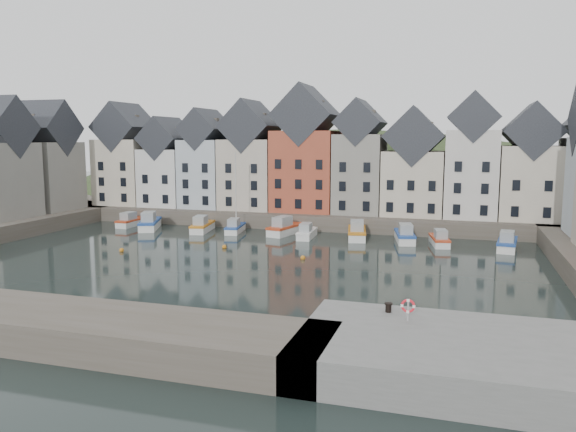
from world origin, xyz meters
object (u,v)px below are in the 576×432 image
at_px(boat_d, 235,227).
at_px(life_ring_post, 408,307).
at_px(boat_a, 131,221).
at_px(mooring_bollard, 388,307).

bearing_deg(boat_d, life_ring_post, -64.35).
distance_m(boat_a, life_ring_post, 55.68).
distance_m(mooring_bollard, life_ring_post, 1.95).
bearing_deg(boat_d, mooring_bollard, -64.66).
distance_m(boat_d, life_ring_post, 44.27).
bearing_deg(boat_a, life_ring_post, -42.01).
bearing_deg(boat_a, boat_d, -3.34).
bearing_deg(boat_a, mooring_bollard, -41.79).
height_order(boat_a, life_ring_post, life_ring_post).
xyz_separation_m(mooring_bollard, life_ring_post, (1.25, -1.39, 0.55)).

